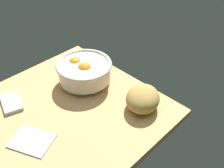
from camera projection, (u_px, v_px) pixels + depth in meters
ground_plane at (68, 112)px, 98.45cm from camera, size 67.05×65.06×3.00cm
fruit_bowl at (84, 70)px, 106.64cm from camera, size 22.96×22.96×10.43cm
bread_loaf at (143, 99)px, 95.85cm from camera, size 17.70×18.67×8.49cm
napkin_folded at (32, 141)px, 85.38cm from camera, size 16.38×14.68×0.90cm
napkin_spare at (11, 102)px, 99.33cm from camera, size 13.03×9.87×1.46cm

